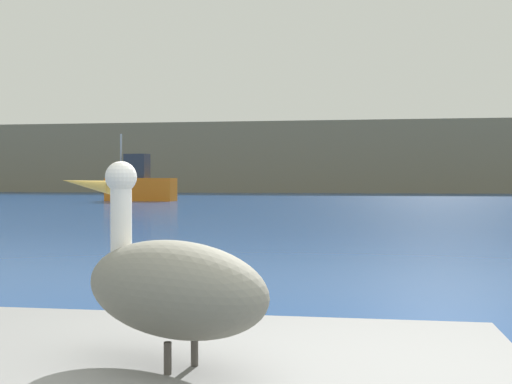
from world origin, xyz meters
TOP-DOWN VIEW (x-y plane):
  - hillside_backdrop at (0.00, 69.03)m, footprint 140.00×14.40m
  - pelican at (-0.94, 0.24)m, footprint 1.16×0.83m
  - fishing_boat_orange at (-13.67, 37.05)m, footprint 4.64×1.72m

SIDE VIEW (x-z plane):
  - pelican at x=-0.94m, z-range 0.56..1.38m
  - fishing_boat_orange at x=-13.67m, z-range -1.10..3.20m
  - hillside_backdrop at x=0.00m, z-range 0.00..7.28m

